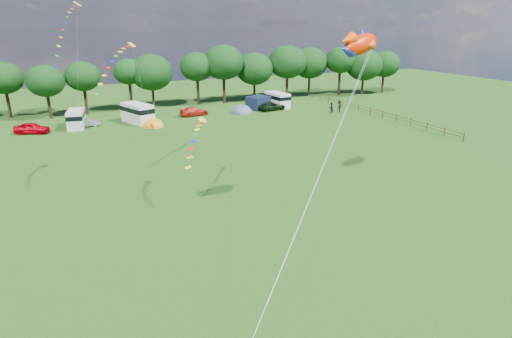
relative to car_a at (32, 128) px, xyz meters
name	(u,v)px	position (x,y,z in m)	size (l,w,h in m)	color
ground_plane	(312,276)	(16.43, -43.68, -0.74)	(180.00, 180.00, 0.00)	black
tree_line	(173,69)	(21.73, 11.31, 5.61)	(102.98, 10.98, 10.27)	black
fence	(376,112)	(48.43, -9.18, -0.04)	(0.12, 33.12, 1.20)	#472D19
car_a	(32,128)	(0.00, 0.00, 0.00)	(1.75, 4.45, 1.48)	#BA000E
car_b	(86,122)	(6.75, 1.36, -0.13)	(1.30, 3.48, 1.23)	gray
car_c	(194,112)	(22.61, 2.65, -0.08)	(1.85, 4.40, 1.32)	#B22015
car_d	(272,106)	(35.66, 1.75, -0.07)	(2.22, 4.91, 1.34)	black
campervan_b	(76,118)	(5.51, 1.42, 0.55)	(2.75, 5.16, 2.41)	#BCBCBE
campervan_c	(137,112)	(13.77, 1.16, 0.75)	(4.29, 6.14, 2.77)	silver
campervan_d	(277,99)	(37.76, 3.98, 0.61)	(2.84, 5.36, 2.51)	silver
tent_orange	(154,126)	(15.35, -2.32, -0.72)	(2.91, 3.18, 2.27)	orange
tent_greyblue	(242,113)	(30.28, 1.71, -0.72)	(3.48, 3.81, 2.59)	#474E69
awning_navy	(258,103)	(34.00, 3.64, 0.33)	(3.44, 2.79, 2.15)	black
fish_kite	(358,44)	(24.77, -35.13, 11.54)	(4.26, 2.41, 2.23)	red
streamer_kite_a	(68,24)	(5.77, -15.88, 12.95)	(3.29, 5.70, 5.80)	#F3FF18
streamer_kite_b	(118,60)	(9.15, -23.24, 10.10)	(4.29, 4.74, 3.81)	yellow
streamer_kite_c	(197,135)	(14.02, -29.29, 4.51)	(3.18, 4.90, 2.80)	yellow
walker_a	(331,108)	(43.41, -4.11, 0.13)	(0.85, 0.52, 1.74)	black
walker_b	(339,106)	(45.03, -4.05, 0.20)	(1.22, 0.57, 1.89)	black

